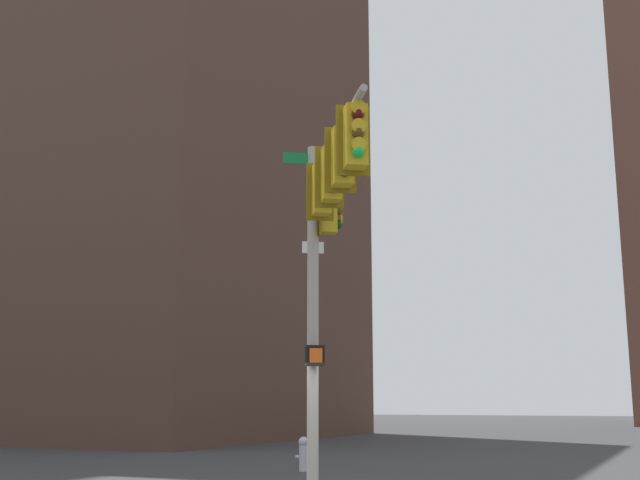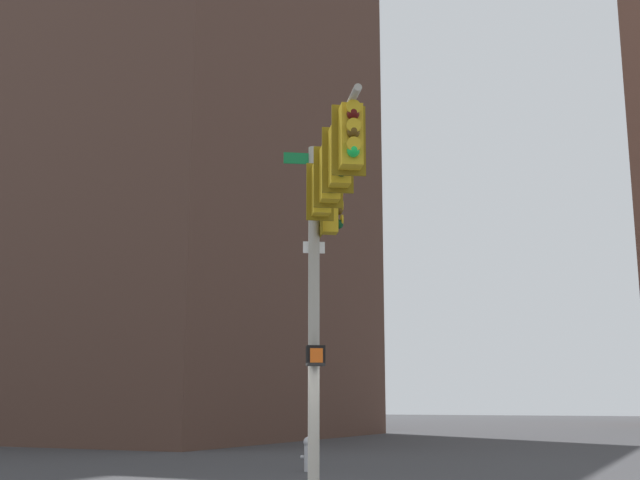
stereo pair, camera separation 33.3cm
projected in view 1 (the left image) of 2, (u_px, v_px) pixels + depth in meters
name	position (u px, v px, depth m)	size (l,w,h in m)	color
signal_pole_assembly	(327.00, 220.00, 15.39)	(3.38, 4.63, 7.02)	#9E998C
fire_hydrant	(303.00, 453.00, 20.91)	(0.34, 0.26, 0.87)	#B2B2B7
building_brick_nearside	(85.00, 114.00, 46.87)	(27.33, 20.03, 36.01)	#4C3328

